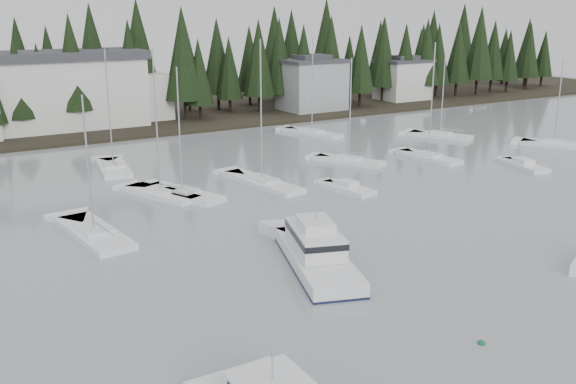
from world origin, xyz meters
name	(u,v)px	position (x,y,z in m)	size (l,w,h in m)	color
far_shore_land	(71,114)	(0.00, 97.00, 0.00)	(240.00, 54.00, 1.00)	black
conifer_treeline	(88,124)	(0.00, 86.00, 0.00)	(200.00, 22.00, 20.00)	black
house_east_a	(312,84)	(36.00, 78.00, 4.90)	(10.60, 8.48, 9.25)	#999EA0
house_east_b	(403,79)	(58.00, 80.00, 4.40)	(9.54, 7.42, 8.25)	silver
harbor_inn	(71,90)	(-2.96, 82.34, 5.78)	(29.50, 11.50, 10.90)	silver
cabin_cruiser_center	(316,255)	(-1.10, 20.31, 0.75)	(7.11, 12.17, 4.99)	white
sailboat_0	(161,195)	(-4.35, 42.18, 0.09)	(5.60, 8.83, 14.27)	white
sailboat_1	(312,134)	(24.88, 60.79, 0.08)	(5.03, 9.98, 14.02)	white
sailboat_2	(114,169)	(-5.18, 54.65, 0.07)	(4.31, 9.28, 13.63)	white
sailboat_4	(94,235)	(-12.71, 34.20, 0.05)	(4.03, 10.31, 11.57)	white
sailboat_5	(428,158)	(28.26, 40.74, 0.09)	(3.33, 8.61, 14.04)	white
sailboat_6	(349,162)	(19.09, 44.06, 0.08)	(6.02, 8.55, 12.46)	white
sailboat_7	(262,184)	(5.89, 40.85, 0.08)	(4.19, 11.15, 14.89)	white
sailboat_10	(440,137)	(39.04, 50.00, 0.06)	(6.32, 9.01, 11.70)	white
sailboat_11	(554,146)	(47.51, 38.07, 0.06)	(6.55, 8.41, 11.68)	white
sailboat_13	(182,195)	(-2.57, 41.11, 0.07)	(5.75, 9.53, 12.65)	white
runabout_1	(347,190)	(11.87, 34.54, 0.13)	(3.14, 6.30, 1.42)	white
runabout_2	(523,166)	(34.48, 32.14, 0.13)	(3.67, 6.89, 1.42)	white
mooring_buoy_green	(481,344)	(0.42, 6.74, 0.00)	(0.42, 0.42, 0.42)	#145933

